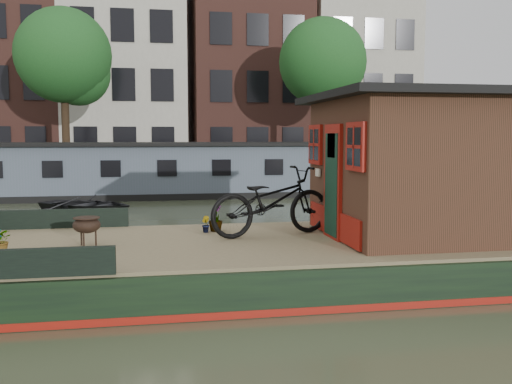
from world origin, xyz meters
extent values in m
plane|color=#364028|center=(0.00, 0.00, 0.00)|extent=(120.00, 120.00, 0.00)
cube|color=black|center=(0.00, 0.00, 0.30)|extent=(12.00, 4.00, 0.60)
cube|color=maroon|center=(0.00, 0.00, 0.06)|extent=(12.02, 4.02, 0.10)
cube|color=#877853|center=(0.00, 0.00, 0.62)|extent=(11.80, 3.80, 0.05)
cube|color=black|center=(-4.50, 1.92, 0.82)|extent=(3.00, 0.12, 0.35)
cube|color=black|center=(2.20, 0.00, 1.80)|extent=(3.50, 3.00, 2.30)
cube|color=black|center=(2.20, 0.00, 3.01)|extent=(4.00, 3.50, 0.12)
cube|color=maroon|center=(0.42, 0.00, 1.60)|extent=(0.06, 0.80, 1.90)
cube|color=black|center=(0.40, 0.00, 1.55)|extent=(0.04, 0.64, 1.70)
cube|color=maroon|center=(0.42, -1.05, 2.20)|extent=(0.06, 0.72, 0.72)
cube|color=maroon|center=(0.42, 1.05, 2.20)|extent=(0.06, 0.72, 0.72)
imported|color=black|center=(-0.53, 0.44, 1.24)|extent=(2.38, 1.38, 1.18)
imported|color=brown|center=(-1.62, 0.94, 0.80)|extent=(0.18, 0.19, 0.29)
imported|color=brown|center=(-1.43, 1.03, 0.88)|extent=(0.32, 0.32, 0.46)
cylinder|color=black|center=(-3.88, -1.70, 0.75)|extent=(0.17, 0.17, 0.20)
imported|color=black|center=(-4.58, 9.45, 0.33)|extent=(3.87, 3.57, 0.65)
cube|color=#4A5262|center=(0.00, 14.00, 1.00)|extent=(20.00, 4.00, 2.00)
cube|color=black|center=(0.00, 14.00, 2.05)|extent=(20.40, 4.40, 0.12)
cube|color=black|center=(0.00, 14.00, 0.12)|extent=(20.00, 4.05, 0.24)
cube|color=#47443F|center=(0.00, 20.50, 0.45)|extent=(60.00, 6.00, 0.90)
cube|color=brown|center=(-10.50, 27.50, 7.50)|extent=(6.00, 8.00, 15.00)
cube|color=#B7B2A3|center=(-4.00, 27.50, 8.25)|extent=(7.00, 8.00, 16.50)
cube|color=brown|center=(3.50, 27.50, 7.75)|extent=(7.00, 8.00, 15.50)
cube|color=#B7B2A3|center=(10.50, 27.50, 8.00)|extent=(6.50, 8.00, 16.00)
cylinder|color=#332316|center=(-6.50, 19.00, 2.90)|extent=(0.36, 0.36, 4.00)
sphere|color=#17461B|center=(-6.50, 19.00, 6.10)|extent=(4.40, 4.40, 4.40)
sphere|color=#17461B|center=(-5.90, 19.30, 5.30)|extent=(3.00, 3.00, 3.00)
cylinder|color=#332316|center=(6.00, 19.00, 2.90)|extent=(0.36, 0.36, 4.00)
sphere|color=#17461B|center=(6.00, 19.00, 6.10)|extent=(4.40, 4.40, 4.40)
sphere|color=#17461B|center=(6.60, 19.30, 5.30)|extent=(3.00, 3.00, 3.00)
camera|label=1|loc=(-2.54, -9.06, 2.35)|focal=40.00mm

